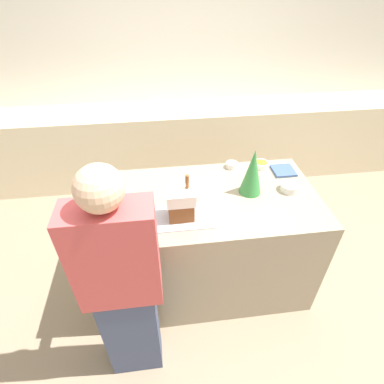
{
  "coord_description": "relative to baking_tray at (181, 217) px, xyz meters",
  "views": [
    {
      "loc": [
        -0.31,
        -1.67,
        2.29
      ],
      "look_at": [
        -0.1,
        0.0,
        0.99
      ],
      "focal_mm": 28.0,
      "sensor_mm": 36.0,
      "label": 1
    }
  ],
  "objects": [
    {
      "name": "cookbook",
      "position": [
        0.88,
        0.44,
        0.01
      ],
      "size": [
        0.17,
        0.17,
        0.02
      ],
      "color": "#3F598C",
      "rests_on": "kitchen_island"
    },
    {
      "name": "baking_tray",
      "position": [
        0.0,
        0.0,
        0.0
      ],
      "size": [
        0.45,
        0.27,
        0.01
      ],
      "color": "#B2B2BC",
      "rests_on": "kitchen_island"
    },
    {
      "name": "candy_bowl_beside_tree",
      "position": [
        -0.39,
        0.27,
        0.02
      ],
      "size": [
        0.09,
        0.09,
        0.05
      ],
      "color": "white",
      "rests_on": "kitchen_island"
    },
    {
      "name": "back_cabinet_block",
      "position": [
        0.19,
        1.9,
        -0.48
      ],
      "size": [
        6.0,
        0.6,
        0.91
      ],
      "color": "beige",
      "rests_on": "ground_plane"
    },
    {
      "name": "mug",
      "position": [
        -0.33,
        -0.05,
        0.04
      ],
      "size": [
        0.09,
        0.09,
        0.08
      ],
      "color": "#B24238",
      "rests_on": "kitchen_island"
    },
    {
      "name": "person",
      "position": [
        -0.37,
        -0.45,
        -0.08
      ],
      "size": [
        0.43,
        0.54,
        1.65
      ],
      "color": "#424C6B",
      "rests_on": "ground_plane"
    },
    {
      "name": "wall_back",
      "position": [
        0.19,
        2.23,
        0.37
      ],
      "size": [
        8.0,
        0.05,
        2.6
      ],
      "color": "white",
      "rests_on": "ground_plane"
    },
    {
      "name": "candy_bowl_far_right",
      "position": [
        0.83,
        0.2,
        0.03
      ],
      "size": [
        0.14,
        0.14,
        0.05
      ],
      "color": "silver",
      "rests_on": "kitchen_island"
    },
    {
      "name": "ground_plane",
      "position": [
        0.19,
        0.19,
        -0.93
      ],
      "size": [
        12.0,
        12.0,
        0.0
      ],
      "primitive_type": "plane",
      "color": "gray"
    },
    {
      "name": "candy_bowl_front_corner",
      "position": [
        0.48,
        0.56,
        0.02
      ],
      "size": [
        0.1,
        0.1,
        0.05
      ],
      "color": "white",
      "rests_on": "kitchen_island"
    },
    {
      "name": "kitchen_island",
      "position": [
        0.19,
        0.19,
        -0.47
      ],
      "size": [
        1.67,
        0.88,
        0.93
      ],
      "color": "gray",
      "rests_on": "ground_plane"
    },
    {
      "name": "candy_bowl_center_rear",
      "position": [
        0.72,
        0.54,
        0.02
      ],
      "size": [
        0.12,
        0.12,
        0.04
      ],
      "color": "white",
      "rests_on": "kitchen_island"
    },
    {
      "name": "decorative_tree",
      "position": [
        0.53,
        0.22,
        0.17
      ],
      "size": [
        0.16,
        0.16,
        0.35
      ],
      "color": "#33843D",
      "rests_on": "kitchen_island"
    },
    {
      "name": "gingerbread_house",
      "position": [
        0.0,
        0.0,
        0.12
      ],
      "size": [
        0.18,
        0.15,
        0.31
      ],
      "color": "brown",
      "rests_on": "baking_tray"
    }
  ]
}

